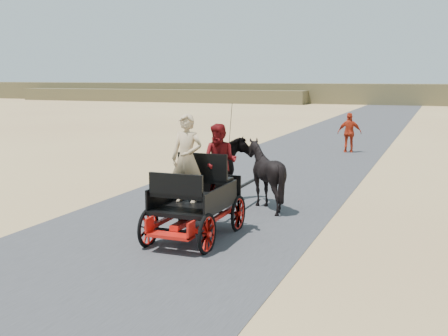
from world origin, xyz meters
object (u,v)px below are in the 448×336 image
(carriage, at_px, (195,220))
(horse_right, at_px, (265,175))
(pedestrian, at_px, (349,133))
(horse_left, at_px, (224,172))

(carriage, bearing_deg, horse_right, 79.61)
(carriage, distance_m, horse_right, 3.09)
(horse_right, xyz_separation_m, pedestrian, (0.30, 11.32, 0.01))
(carriage, height_order, horse_left, horse_left)
(carriage, height_order, pedestrian, pedestrian)
(horse_right, bearing_deg, pedestrian, -91.52)
(carriage, bearing_deg, pedestrian, 86.60)
(pedestrian, bearing_deg, horse_left, 70.77)
(horse_left, xyz_separation_m, horse_right, (1.10, 0.00, 0.00))
(horse_left, distance_m, horse_right, 1.10)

